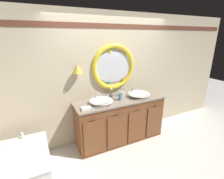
# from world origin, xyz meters

# --- Properties ---
(ground_plane) EXTENTS (14.00, 14.00, 0.00)m
(ground_plane) POSITION_xyz_m (0.00, 0.00, 0.00)
(ground_plane) COLOR silver
(back_wall_assembly) EXTENTS (6.40, 0.26, 2.60)m
(back_wall_assembly) POSITION_xyz_m (-0.00, 0.59, 1.32)
(back_wall_assembly) COLOR beige
(back_wall_assembly) RESTS_ON ground_plane
(vanity_counter) EXTENTS (1.87, 0.60, 0.92)m
(vanity_counter) POSITION_xyz_m (0.04, 0.27, 0.46)
(vanity_counter) COLOR brown
(vanity_counter) RESTS_ON ground_plane
(sink_basin_left) EXTENTS (0.45, 0.45, 0.12)m
(sink_basin_left) POSITION_xyz_m (-0.38, 0.24, 0.98)
(sink_basin_left) COLOR white
(sink_basin_left) RESTS_ON vanity_counter
(sink_basin_right) EXTENTS (0.46, 0.46, 0.12)m
(sink_basin_right) POSITION_xyz_m (0.47, 0.24, 0.98)
(sink_basin_right) COLOR white
(sink_basin_right) RESTS_ON vanity_counter
(faucet_set_left) EXTENTS (0.21, 0.14, 0.17)m
(faucet_set_left) POSITION_xyz_m (-0.38, 0.47, 0.99)
(faucet_set_left) COLOR silver
(faucet_set_left) RESTS_ON vanity_counter
(faucet_set_right) EXTENTS (0.22, 0.15, 0.15)m
(faucet_set_right) POSITION_xyz_m (0.47, 0.46, 0.98)
(faucet_set_right) COLOR silver
(faucet_set_right) RESTS_ON vanity_counter
(toothbrush_holder_left) EXTENTS (0.09, 0.09, 0.22)m
(toothbrush_holder_left) POSITION_xyz_m (-0.09, 0.42, 0.97)
(toothbrush_holder_left) COLOR slate
(toothbrush_holder_left) RESTS_ON vanity_counter
(toothbrush_holder_right) EXTENTS (0.09, 0.09, 0.21)m
(toothbrush_holder_right) POSITION_xyz_m (0.19, 0.46, 0.97)
(toothbrush_holder_right) COLOR white
(toothbrush_holder_right) RESTS_ON vanity_counter
(soap_dispenser) EXTENTS (0.06, 0.07, 0.17)m
(soap_dispenser) POSITION_xyz_m (0.02, 0.26, 1.00)
(soap_dispenser) COLOR #388EBC
(soap_dispenser) RESTS_ON vanity_counter
(folded_hand_towel) EXTENTS (0.18, 0.12, 0.04)m
(folded_hand_towel) POSITION_xyz_m (-0.72, 0.12, 0.94)
(folded_hand_towel) COLOR white
(folded_hand_towel) RESTS_ON vanity_counter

